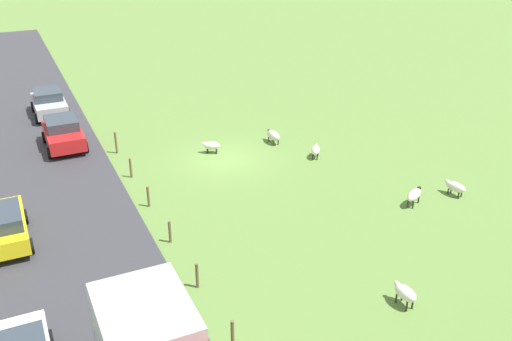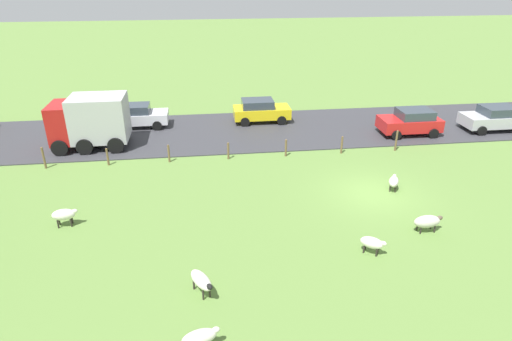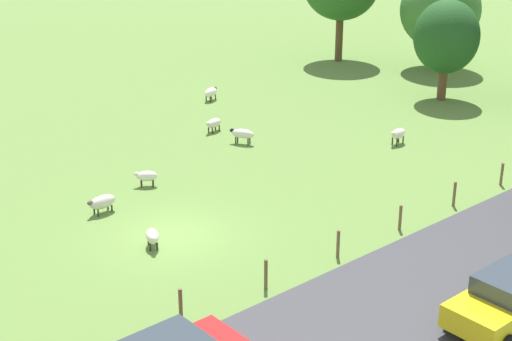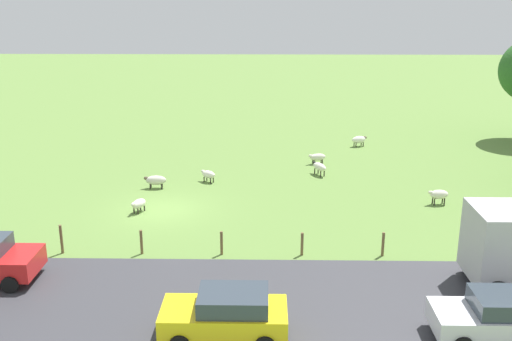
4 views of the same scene
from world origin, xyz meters
name	(u,v)px [view 1 (image 1 of 4)]	position (x,y,z in m)	size (l,w,h in m)	color
ground_plane	(225,160)	(0.00, 0.00, 0.00)	(160.00, 160.00, 0.00)	olive
road_strip	(39,194)	(9.85, 0.00, 0.03)	(8.00, 80.00, 0.06)	#38383D
sheep_1	(414,195)	(-6.20, 8.52, 0.54)	(1.29, 0.98, 0.77)	silver
sheep_2	(405,293)	(-1.11, 14.33, 0.55)	(0.57, 1.10, 0.81)	silver
sheep_3	(212,146)	(0.32, -1.18, 0.45)	(1.07, 0.83, 0.69)	silver
sheep_4	(316,150)	(-4.71, 1.87, 0.47)	(0.89, 1.01, 0.70)	silver
sheep_5	(273,135)	(-3.51, -1.01, 0.48)	(0.58, 1.28, 0.75)	beige
sheep_6	(455,187)	(-8.64, 8.60, 0.46)	(0.70, 1.20, 0.70)	silver
fence_post_0	(116,143)	(5.23, -3.43, 0.64)	(0.12, 0.12, 1.29)	brown
fence_post_1	(131,168)	(5.23, -0.02, 0.54)	(0.12, 0.12, 1.08)	brown
fence_post_2	(148,197)	(5.23, 3.40, 0.52)	(0.12, 0.12, 1.04)	brown
fence_post_3	(170,232)	(5.23, 6.81, 0.51)	(0.12, 0.12, 1.02)	brown
fence_post_4	(197,276)	(5.23, 10.22, 0.53)	(0.12, 0.12, 1.05)	brown
fence_post_5	(233,333)	(5.23, 13.63, 0.51)	(0.12, 0.12, 1.01)	brown
car_0	(49,102)	(7.86, -11.50, 0.90)	(2.16, 4.02, 1.63)	#B7B7BC
car_2	(63,133)	(7.80, -5.50, 0.92)	(2.19, 3.91, 1.67)	red
car_3	(2,226)	(11.58, 4.04, 0.90)	(2.07, 4.02, 1.62)	yellow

